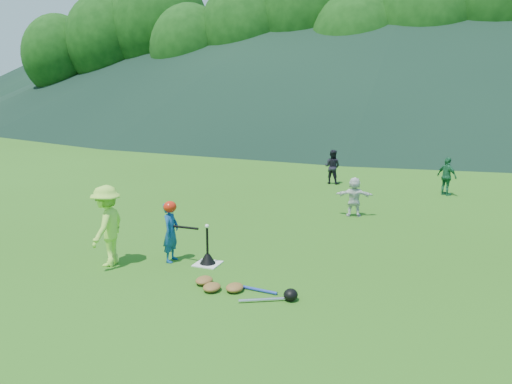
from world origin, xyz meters
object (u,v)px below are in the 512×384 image
at_px(fielder_d, 354,197).
at_px(equipment_pile, 234,288).
at_px(batter_child, 171,232).
at_px(adult_coach, 107,226).
at_px(batting_tee, 208,258).
at_px(fielder_c, 447,176).
at_px(home_plate, 208,264).
at_px(fielder_b, 332,167).

distance_m(fielder_d, equipment_pile, 5.71).
xyz_separation_m(batter_child, adult_coach, (-0.98, -0.60, 0.18)).
height_order(adult_coach, batting_tee, adult_coach).
distance_m(adult_coach, fielder_d, 6.40).
xyz_separation_m(adult_coach, fielder_c, (5.76, 8.93, -0.16)).
bearing_deg(home_plate, fielder_d, 67.91).
bearing_deg(fielder_b, adult_coach, 85.91).
xyz_separation_m(home_plate, fielder_d, (1.88, 4.62, 0.50)).
height_order(fielder_d, batting_tee, fielder_d).
height_order(fielder_c, equipment_pile, fielder_c).
relative_size(batter_child, fielder_c, 0.96).
distance_m(home_plate, fielder_c, 9.21).
relative_size(adult_coach, fielder_d, 1.47).
bearing_deg(equipment_pile, fielder_c, 71.58).
relative_size(fielder_b, fielder_c, 1.00).
relative_size(batter_child, fielder_d, 1.11).
relative_size(home_plate, fielder_c, 0.38).
height_order(fielder_c, batting_tee, fielder_c).
bearing_deg(fielder_d, batter_child, 50.46).
bearing_deg(equipment_pile, batter_child, 151.57).
xyz_separation_m(fielder_b, fielder_c, (3.71, -0.67, -0.00)).
bearing_deg(home_plate, adult_coach, -158.36).
bearing_deg(batter_child, fielder_b, -12.35).
xyz_separation_m(home_plate, batting_tee, (0.00, 0.00, 0.12)).
height_order(home_plate, fielder_d, fielder_d).
relative_size(fielder_c, fielder_d, 1.15).
relative_size(fielder_c, equipment_pile, 0.66).
height_order(batter_child, fielder_c, fielder_c).
height_order(batter_child, fielder_b, fielder_b).
bearing_deg(fielder_b, home_plate, 95.72).
xyz_separation_m(batting_tee, equipment_pile, (0.98, -1.00, -0.06)).
distance_m(home_plate, fielder_b, 8.95).
bearing_deg(batting_tee, adult_coach, -158.36).
height_order(batter_child, equipment_pile, batter_child).
bearing_deg(home_plate, batter_child, -173.87).
relative_size(fielder_b, equipment_pile, 0.66).
relative_size(home_plate, fielder_b, 0.38).
distance_m(adult_coach, fielder_c, 10.62).
bearing_deg(fielder_b, batter_child, 91.18).
bearing_deg(fielder_b, fielder_c, 177.74).
distance_m(home_plate, equipment_pile, 1.40).
height_order(batter_child, batting_tee, batter_child).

